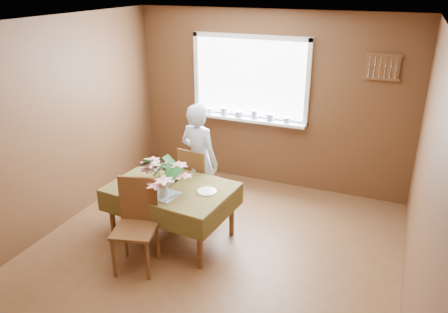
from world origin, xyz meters
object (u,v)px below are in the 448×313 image
at_px(chair_far, 196,178).
at_px(flower_bouquet, 163,172).
at_px(chair_near, 137,220).
at_px(seated_woman, 199,161).
at_px(dining_table, 171,193).

relative_size(chair_far, flower_bouquet, 1.75).
height_order(chair_far, chair_near, chair_near).
xyz_separation_m(chair_near, flower_bouquet, (0.13, 0.36, 0.43)).
bearing_deg(flower_bouquet, chair_near, -110.12).
xyz_separation_m(chair_far, flower_bouquet, (0.04, -0.86, 0.46)).
distance_m(chair_far, seated_woman, 0.25).
distance_m(dining_table, seated_woman, 0.66).
bearing_deg(seated_woman, dining_table, 98.33).
xyz_separation_m(dining_table, seated_woman, (0.06, 0.64, 0.15)).
relative_size(seated_woman, flower_bouquet, 2.88).
relative_size(chair_near, seated_woman, 0.65).
height_order(chair_near, flower_bouquet, flower_bouquet).
xyz_separation_m(chair_far, seated_woman, (0.05, 0.01, 0.25)).
relative_size(chair_far, chair_near, 0.93).
relative_size(dining_table, seated_woman, 0.98).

